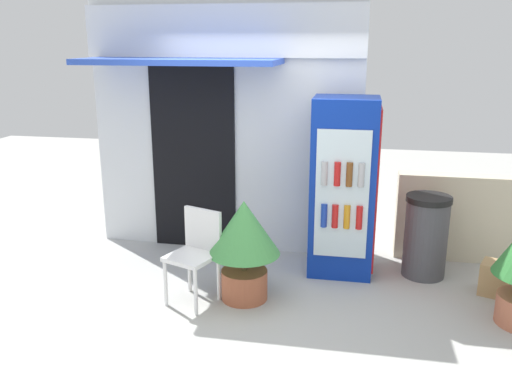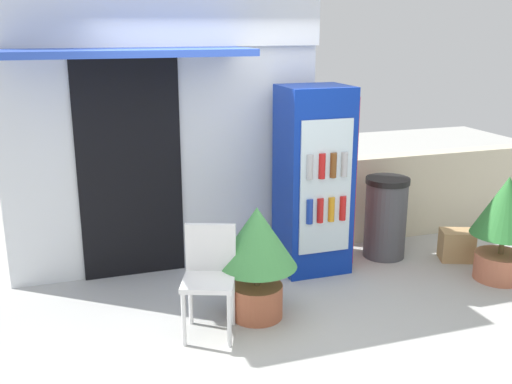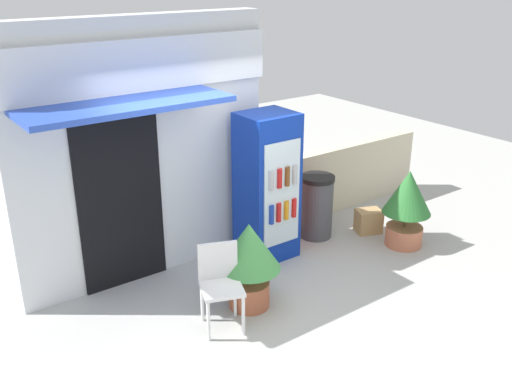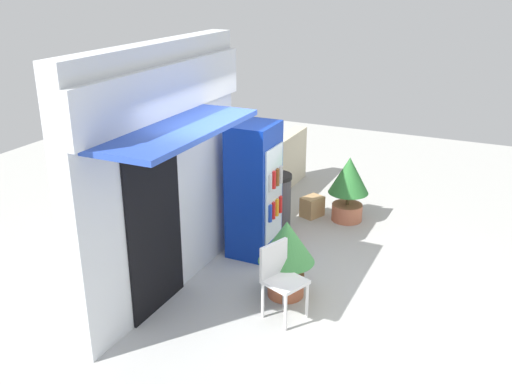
{
  "view_description": "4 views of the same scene",
  "coord_description": "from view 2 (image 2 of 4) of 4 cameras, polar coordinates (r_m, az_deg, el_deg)",
  "views": [
    {
      "loc": [
        0.92,
        -4.5,
        2.43
      ],
      "look_at": [
        -0.02,
        0.43,
        1.0
      ],
      "focal_mm": 37.89,
      "sensor_mm": 36.0,
      "label": 1
    },
    {
      "loc": [
        -1.56,
        -4.23,
        2.43
      ],
      "look_at": [
        -0.0,
        0.43,
        1.04
      ],
      "focal_mm": 41.5,
      "sensor_mm": 36.0,
      "label": 2
    },
    {
      "loc": [
        -3.22,
        -4.26,
        3.51
      ],
      "look_at": [
        0.21,
        0.44,
        1.18
      ],
      "focal_mm": 40.26,
      "sensor_mm": 36.0,
      "label": 3
    },
    {
      "loc": [
        -5.79,
        -2.12,
        3.73
      ],
      "look_at": [
        0.08,
        0.64,
        1.22
      ],
      "focal_mm": 40.26,
      "sensor_mm": 36.0,
      "label": 4
    }
  ],
  "objects": [
    {
      "name": "stone_boundary_wall",
      "position": [
        7.51,
        17.43,
        0.09
      ],
      "size": [
        2.73,
        0.23,
        0.98
      ],
      "primitive_type": "cube",
      "color": "beige",
      "rests_on": "ground"
    },
    {
      "name": "potted_plant_curbside",
      "position": [
        6.2,
        22.86,
        -2.4
      ],
      "size": [
        0.63,
        0.63,
        1.05
      ],
      "color": "#BC6B4C",
      "rests_on": "ground"
    },
    {
      "name": "potted_plant_near_shop",
      "position": [
        4.97,
        0.08,
        -5.58
      ],
      "size": [
        0.68,
        0.68,
        0.99
      ],
      "color": "#AD5B3D",
      "rests_on": "ground"
    },
    {
      "name": "storefront_building",
      "position": [
        5.9,
        -9.04,
        7.28
      ],
      "size": [
        3.11,
        1.06,
        3.02
      ],
      "color": "silver",
      "rests_on": "ground"
    },
    {
      "name": "ground",
      "position": [
        5.12,
        1.61,
        -12.51
      ],
      "size": [
        16.0,
        16.0,
        0.0
      ],
      "primitive_type": "plane",
      "color": "#B2B2AD"
    },
    {
      "name": "trash_bin",
      "position": [
        6.5,
        12.38,
        -2.39
      ],
      "size": [
        0.47,
        0.47,
        0.88
      ],
      "color": "#47474C",
      "rests_on": "ground"
    },
    {
      "name": "cardboard_box",
      "position": [
        6.69,
        18.77,
        -4.88
      ],
      "size": [
        0.41,
        0.36,
        0.33
      ],
      "primitive_type": "cube",
      "rotation": [
        0.0,
        0.0,
        -0.38
      ],
      "color": "tan",
      "rests_on": "ground"
    },
    {
      "name": "plastic_chair",
      "position": [
        4.8,
        -4.5,
        -7.61
      ],
      "size": [
        0.53,
        0.53,
        0.89
      ],
      "color": "white",
      "rests_on": "ground"
    },
    {
      "name": "drink_cooler",
      "position": [
        5.93,
        5.62,
        1.14
      ],
      "size": [
        0.68,
        0.64,
        1.87
      ],
      "color": "#0C2D9E",
      "rests_on": "ground"
    }
  ]
}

